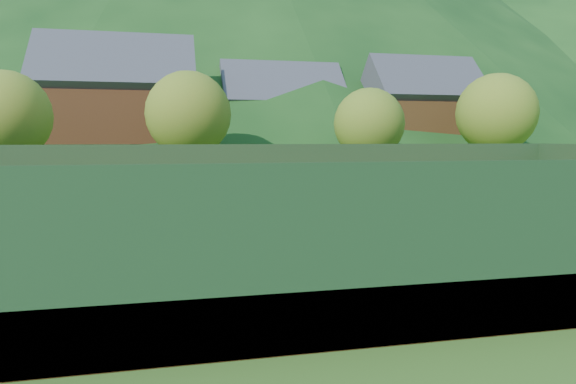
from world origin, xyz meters
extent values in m
plane|color=#2C5019|center=(0.00, 0.00, 0.00)|extent=(400.00, 400.00, 0.00)
cube|color=#BA421E|center=(0.00, 0.00, 0.01)|extent=(40.00, 24.00, 0.02)
cone|color=#133613|center=(90.00, 150.00, 47.50)|extent=(260.00, 260.00, 95.00)
imported|color=#1931A4|center=(-4.82, -2.62, 0.86)|extent=(0.70, 0.55, 1.68)
imported|color=#DC5213|center=(1.95, 1.01, 0.82)|extent=(0.95, 0.86, 1.60)
imported|color=orange|center=(3.08, 1.45, 0.83)|extent=(0.96, 0.44, 1.62)
imported|color=#F75E16|center=(7.70, 2.19, 0.73)|extent=(0.70, 0.46, 1.41)
imported|color=orange|center=(7.50, 2.40, 0.72)|extent=(1.02, 0.75, 1.41)
sphere|color=#D6E826|center=(-9.19, -1.76, 0.05)|extent=(0.07, 0.07, 0.07)
sphere|color=#D6E826|center=(-5.21, -7.36, 0.05)|extent=(0.07, 0.07, 0.07)
sphere|color=#D6E826|center=(1.37, -5.44, 0.05)|extent=(0.07, 0.07, 0.07)
sphere|color=#D6E826|center=(-7.41, -4.82, 0.05)|extent=(0.07, 0.07, 0.07)
sphere|color=#D6E826|center=(-4.72, -6.50, 0.05)|extent=(0.07, 0.07, 0.07)
sphere|color=#D6E826|center=(-7.38, -3.10, 0.05)|extent=(0.07, 0.07, 0.07)
sphere|color=#D6E826|center=(2.32, -2.73, 0.05)|extent=(0.07, 0.07, 0.07)
sphere|color=#D6E826|center=(0.85, -0.81, 0.05)|extent=(0.07, 0.07, 0.07)
sphere|color=#D6E826|center=(2.92, -8.25, 0.05)|extent=(0.07, 0.07, 0.07)
sphere|color=#D6E826|center=(0.26, -1.46, 0.05)|extent=(0.07, 0.07, 0.07)
sphere|color=#D6E826|center=(0.49, -6.49, 0.05)|extent=(0.07, 0.07, 0.07)
sphere|color=#D6E826|center=(-3.73, -1.45, 0.05)|extent=(0.07, 0.07, 0.07)
sphere|color=#D6E826|center=(-1.78, -4.74, 0.05)|extent=(0.07, 0.07, 0.07)
sphere|color=#D6E826|center=(-4.05, -6.09, 0.05)|extent=(0.07, 0.07, 0.07)
sphere|color=#D6E826|center=(-0.30, -4.63, 0.05)|extent=(0.07, 0.07, 0.07)
sphere|color=#D6E826|center=(2.94, -8.73, 0.05)|extent=(0.07, 0.07, 0.07)
sphere|color=#D6E826|center=(-6.43, -3.65, 0.05)|extent=(0.07, 0.07, 0.07)
sphere|color=#D6E826|center=(-8.05, -7.43, 0.05)|extent=(0.07, 0.07, 0.07)
sphere|color=#D6E826|center=(3.04, -0.84, 0.05)|extent=(0.07, 0.07, 0.07)
cube|color=white|center=(11.88, 0.00, 0.02)|extent=(0.06, 10.97, 0.00)
cube|color=silver|center=(0.00, -5.49, 0.02)|extent=(23.77, 0.06, 0.00)
cube|color=white|center=(0.00, 5.49, 0.02)|extent=(23.77, 0.06, 0.00)
cube|color=white|center=(0.00, -4.12, 0.02)|extent=(23.77, 0.06, 0.00)
cube|color=white|center=(0.00, 4.12, 0.02)|extent=(23.77, 0.06, 0.00)
cube|color=silver|center=(-6.40, 0.00, 0.02)|extent=(0.06, 8.23, 0.00)
cube|color=silver|center=(6.40, 0.00, 0.02)|extent=(0.06, 8.23, 0.00)
cube|color=silver|center=(0.00, 0.00, 0.02)|extent=(12.80, 0.06, 0.00)
cube|color=white|center=(0.00, 0.00, 0.02)|extent=(0.06, 10.97, 0.00)
cube|color=black|center=(0.00, 0.00, 0.47)|extent=(0.03, 11.97, 0.90)
cube|color=white|center=(0.00, 0.00, 0.94)|extent=(0.05, 11.97, 0.06)
cylinder|color=black|center=(0.00, -5.99, 0.57)|extent=(0.10, 0.10, 1.10)
cylinder|color=black|center=(0.00, 5.99, 0.57)|extent=(0.10, 0.10, 1.10)
cube|color=black|center=(0.00, 12.00, 1.52)|extent=(40.00, 0.05, 3.00)
cube|color=#195926|center=(0.00, 12.00, 0.52)|extent=(40.40, 0.05, 1.00)
cube|color=black|center=(0.00, -12.00, 1.52)|extent=(40.00, 0.05, 3.00)
cube|color=#185424|center=(0.00, -12.00, 0.52)|extent=(40.40, 0.05, 1.00)
cylinder|color=black|center=(-5.77, -4.64, 0.30)|extent=(0.02, 0.02, 0.55)
cylinder|color=black|center=(-5.22, -4.64, 0.30)|extent=(0.02, 0.02, 0.55)
cylinder|color=black|center=(-5.77, -4.09, 0.30)|extent=(0.02, 0.02, 0.55)
cylinder|color=black|center=(-5.22, -4.09, 0.30)|extent=(0.02, 0.02, 0.55)
cube|color=black|center=(-5.49, -4.37, 0.57)|extent=(0.55, 0.55, 0.02)
cube|color=black|center=(-5.49, -4.64, 0.80)|extent=(0.55, 0.02, 0.45)
cube|color=black|center=(-5.49, -4.09, 0.80)|extent=(0.55, 0.02, 0.45)
cube|color=black|center=(-5.77, -4.37, 0.80)|extent=(0.02, 0.55, 0.45)
cube|color=black|center=(-5.22, -4.37, 0.80)|extent=(0.02, 0.55, 0.45)
sphere|color=#CCE526|center=(-5.70, -4.57, 0.99)|extent=(0.07, 0.07, 0.07)
sphere|color=#CCE526|center=(-5.70, -4.44, 0.99)|extent=(0.07, 0.07, 0.07)
sphere|color=#CCE526|center=(-5.70, -4.30, 0.99)|extent=(0.07, 0.07, 0.07)
sphere|color=#CCE526|center=(-5.70, -4.16, 0.99)|extent=(0.07, 0.07, 0.07)
sphere|color=#CCE526|center=(-5.56, -4.57, 0.99)|extent=(0.07, 0.07, 0.07)
sphere|color=#CCE526|center=(-5.56, -4.44, 0.99)|extent=(0.07, 0.07, 0.07)
sphere|color=#CCE526|center=(-5.56, -4.30, 0.99)|extent=(0.07, 0.07, 0.07)
sphere|color=#CCE526|center=(-5.56, -4.16, 0.99)|extent=(0.07, 0.07, 0.07)
sphere|color=#CCE526|center=(-5.43, -4.57, 0.99)|extent=(0.07, 0.07, 0.07)
sphere|color=#CCE526|center=(-5.43, -4.44, 0.99)|extent=(0.07, 0.07, 0.07)
sphere|color=#CCE526|center=(-5.43, -4.30, 0.99)|extent=(0.07, 0.07, 0.07)
sphere|color=#CCE526|center=(-5.43, -4.16, 0.99)|extent=(0.07, 0.07, 0.07)
sphere|color=#CCE526|center=(-5.29, -4.57, 0.99)|extent=(0.07, 0.07, 0.07)
sphere|color=#CCE526|center=(-5.29, -4.44, 0.99)|extent=(0.07, 0.07, 0.07)
sphere|color=#CCE526|center=(-5.29, -4.30, 0.99)|extent=(0.07, 0.07, 0.07)
sphere|color=#CCE526|center=(-5.29, -4.16, 0.99)|extent=(0.07, 0.07, 0.07)
cube|color=beige|center=(-10.00, 30.00, 1.44)|extent=(12.00, 9.00, 2.88)
cube|color=#3A1E0F|center=(-10.00, 30.00, 5.12)|extent=(12.24, 9.18, 4.48)
cube|color=#3E3E46|center=(-10.00, 30.00, 7.96)|extent=(13.80, 9.93, 9.93)
cube|color=beige|center=(6.00, 34.00, 1.26)|extent=(11.00, 8.00, 2.52)
cube|color=#371D0F|center=(6.00, 34.00, 4.48)|extent=(11.22, 8.16, 3.92)
cube|color=#403F47|center=(6.00, 34.00, 7.04)|extent=(12.65, 8.82, 8.82)
cube|color=beige|center=(20.00, 30.00, 1.35)|extent=(10.00, 8.00, 2.70)
cube|color=#3B2210|center=(20.00, 30.00, 4.80)|extent=(10.20, 8.16, 4.20)
cube|color=#3D3D44|center=(20.00, 30.00, 7.50)|extent=(11.50, 8.82, 8.82)
cylinder|color=#3D2718|center=(-16.00, 18.00, 1.35)|extent=(0.36, 0.36, 2.70)
sphere|color=#4F721E|center=(-16.00, 18.00, 4.88)|extent=(6.00, 6.00, 6.00)
cylinder|color=#412B1A|center=(-4.00, 20.00, 1.44)|extent=(0.36, 0.36, 2.88)
sphere|color=#486B1C|center=(-4.00, 20.00, 5.20)|extent=(6.40, 6.40, 6.40)
cylinder|color=#412B1A|center=(10.00, 19.00, 1.26)|extent=(0.36, 0.36, 2.52)
sphere|color=#446B1C|center=(10.00, 19.00, 4.55)|extent=(5.60, 5.60, 5.60)
cylinder|color=#3D2918|center=(22.00, 20.00, 1.53)|extent=(0.36, 0.36, 3.06)
sphere|color=#486E1D|center=(22.00, 20.00, 5.53)|extent=(6.80, 6.80, 6.80)
camera|label=1|loc=(-5.20, -19.51, 3.39)|focal=32.00mm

